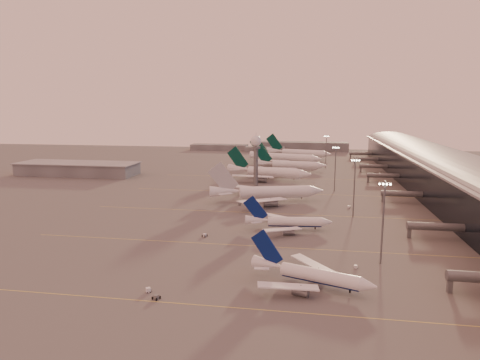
# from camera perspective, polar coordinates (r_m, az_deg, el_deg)

# --- Properties ---
(ground) EXTENTS (700.00, 700.00, 0.00)m
(ground) POSITION_cam_1_polar(r_m,az_deg,el_deg) (139.59, -6.38, -9.62)
(ground) COLOR #565353
(ground) RESTS_ON ground
(taxiway_markings) EXTENTS (180.00, 185.25, 0.02)m
(taxiway_markings) POSITION_cam_1_polar(r_m,az_deg,el_deg) (188.41, 7.18, -4.49)
(taxiway_markings) COLOR #E1CB4F
(taxiway_markings) RESTS_ON ground
(terminal) EXTENTS (57.00, 362.00, 23.04)m
(terminal) POSITION_cam_1_polar(r_m,az_deg,el_deg) (249.71, 25.92, 0.59)
(terminal) COLOR black
(terminal) RESTS_ON ground
(hangar) EXTENTS (82.00, 27.00, 8.50)m
(hangar) POSITION_cam_1_polar(r_m,az_deg,el_deg) (311.91, -20.81, 1.44)
(hangar) COLOR slate
(hangar) RESTS_ON ground
(radar_tower) EXTENTS (6.40, 6.40, 31.10)m
(radar_tower) POSITION_cam_1_polar(r_m,az_deg,el_deg) (249.81, 2.13, 3.99)
(radar_tower) COLOR slate
(radar_tower) RESTS_ON ground
(mast_a) EXTENTS (3.60, 0.56, 25.00)m
(mast_a) POSITION_cam_1_polar(r_m,az_deg,el_deg) (132.40, 18.53, -4.95)
(mast_a) COLOR slate
(mast_a) RESTS_ON ground
(mast_b) EXTENTS (3.60, 0.56, 25.00)m
(mast_b) POSITION_cam_1_polar(r_m,az_deg,el_deg) (185.34, 15.00, -0.64)
(mast_b) COLOR slate
(mast_b) RESTS_ON ground
(mast_c) EXTENTS (3.60, 0.56, 25.00)m
(mast_c) POSITION_cam_1_polar(r_m,az_deg,el_deg) (239.13, 12.57, 1.75)
(mast_c) COLOR slate
(mast_c) RESTS_ON ground
(mast_d) EXTENTS (3.60, 0.56, 25.00)m
(mast_d) POSITION_cam_1_polar(r_m,az_deg,el_deg) (328.33, 11.41, 3.94)
(mast_d) COLOR slate
(mast_d) RESTS_ON ground
(distant_horizon) EXTENTS (165.00, 37.50, 9.00)m
(distant_horizon) POSITION_cam_1_polar(r_m,az_deg,el_deg) (454.90, 5.13, 4.43)
(distant_horizon) COLOR slate
(distant_horizon) RESTS_ON ground
(narrowbody_near) EXTENTS (32.94, 25.81, 13.44)m
(narrowbody_near) POSITION_cam_1_polar(r_m,az_deg,el_deg) (115.14, 9.44, -12.57)
(narrowbody_near) COLOR white
(narrowbody_near) RESTS_ON ground
(narrowbody_mid) EXTENTS (33.69, 26.78, 13.17)m
(narrowbody_mid) POSITION_cam_1_polar(r_m,az_deg,el_deg) (163.43, 6.49, -5.74)
(narrowbody_mid) COLOR white
(narrowbody_mid) RESTS_ON ground
(widebody_white) EXTENTS (56.01, 44.28, 20.19)m
(widebody_white) POSITION_cam_1_polar(r_m,az_deg,el_deg) (210.10, 3.73, -1.96)
(widebody_white) COLOR white
(widebody_white) RESTS_ON ground
(greentail_a) EXTENTS (55.80, 44.49, 20.71)m
(greentail_a) POSITION_cam_1_polar(r_m,az_deg,el_deg) (272.96, 3.84, 0.81)
(greentail_a) COLOR white
(greentail_a) RESTS_ON ground
(greentail_b) EXTENTS (53.13, 42.75, 19.30)m
(greentail_b) POSITION_cam_1_polar(r_m,az_deg,el_deg) (310.56, 6.69, 1.81)
(greentail_b) COLOR white
(greentail_b) RESTS_ON ground
(greentail_c) EXTENTS (59.85, 47.74, 22.17)m
(greentail_c) POSITION_cam_1_polar(r_m,az_deg,el_deg) (349.22, 6.03, 2.80)
(greentail_c) COLOR white
(greentail_c) RESTS_ON ground
(greentail_d) EXTENTS (59.08, 47.07, 21.99)m
(greentail_d) POSITION_cam_1_polar(r_m,az_deg,el_deg) (384.98, 7.79, 3.41)
(greentail_d) COLOR white
(greentail_d) RESTS_ON ground
(gsv_truck_a) EXTENTS (6.09, 5.05, 2.39)m
(gsv_truck_a) POSITION_cam_1_polar(r_m,az_deg,el_deg) (113.45, -11.91, -13.83)
(gsv_truck_a) COLOR white
(gsv_truck_a) RESTS_ON ground
(gsv_tug_near) EXTENTS (3.34, 4.14, 1.03)m
(gsv_tug_near) POSITION_cam_1_polar(r_m,az_deg,el_deg) (109.53, -11.11, -15.09)
(gsv_tug_near) COLOR slate
(gsv_tug_near) RESTS_ON ground
(gsv_catering_a) EXTENTS (4.64, 2.74, 3.56)m
(gsv_catering_a) POSITION_cam_1_polar(r_m,az_deg,el_deg) (130.07, 15.27, -10.57)
(gsv_catering_a) COLOR white
(gsv_catering_a) RESTS_ON ground
(gsv_tug_mid) EXTENTS (4.00, 3.29, 0.99)m
(gsv_tug_mid) POSITION_cam_1_polar(r_m,az_deg,el_deg) (155.40, -4.74, -7.36)
(gsv_tug_mid) COLOR white
(gsv_tug_mid) RESTS_ON ground
(gsv_truck_b) EXTENTS (5.57, 3.05, 2.13)m
(gsv_truck_b) POSITION_cam_1_polar(r_m,az_deg,el_deg) (177.43, 10.35, -5.11)
(gsv_truck_b) COLOR white
(gsv_truck_b) RESTS_ON ground
(gsv_truck_c) EXTENTS (6.10, 3.25, 2.34)m
(gsv_truck_c) POSITION_cam_1_polar(r_m,az_deg,el_deg) (202.72, 0.05, -3.04)
(gsv_truck_c) COLOR slate
(gsv_truck_c) RESTS_ON ground
(gsv_catering_b) EXTENTS (5.34, 3.32, 4.07)m
(gsv_catering_b) POSITION_cam_1_polar(r_m,az_deg,el_deg) (203.00, 14.38, -3.09)
(gsv_catering_b) COLOR white
(gsv_catering_b) RESTS_ON ground
(gsv_tug_far) EXTENTS (3.77, 4.13, 1.01)m
(gsv_tug_far) POSITION_cam_1_polar(r_m,az_deg,el_deg) (227.05, 1.99, -1.82)
(gsv_tug_far) COLOR slate
(gsv_tug_far) RESTS_ON ground
(gsv_truck_d) EXTENTS (2.38, 6.08, 2.44)m
(gsv_truck_d) POSITION_cam_1_polar(r_m,az_deg,el_deg) (256.34, -1.08, -0.31)
(gsv_truck_d) COLOR white
(gsv_truck_d) RESTS_ON ground
(gsv_tug_hangar) EXTENTS (4.21, 3.76, 1.03)m
(gsv_tug_hangar) POSITION_cam_1_polar(r_m,az_deg,el_deg) (294.21, 8.82, 0.75)
(gsv_tug_hangar) COLOR slate
(gsv_tug_hangar) RESTS_ON ground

